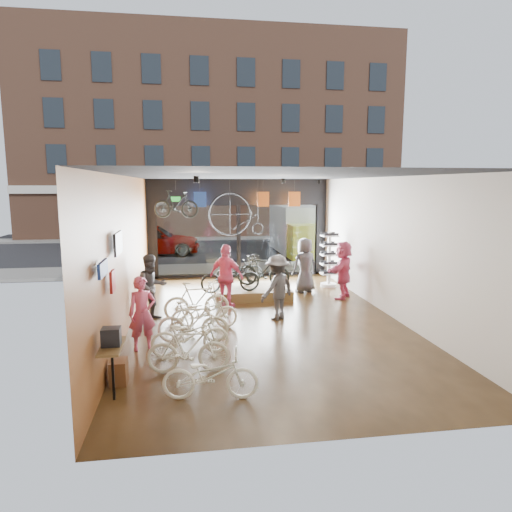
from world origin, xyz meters
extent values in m
cube|color=black|center=(0.00, 0.00, -0.02)|extent=(7.00, 12.00, 0.04)
cube|color=black|center=(0.00, 0.00, 3.82)|extent=(7.00, 12.00, 0.04)
cube|color=#96542C|center=(-3.52, 0.00, 1.90)|extent=(0.04, 12.00, 3.80)
cube|color=beige|center=(3.52, 0.00, 1.90)|extent=(0.04, 12.00, 3.80)
cube|color=beige|center=(0.00, -6.02, 1.90)|extent=(7.00, 0.04, 3.80)
cube|color=#198C26|center=(-2.40, 5.88, 3.05)|extent=(0.35, 0.06, 0.18)
cube|color=black|center=(0.00, 15.00, -0.01)|extent=(30.00, 18.00, 0.02)
cube|color=slate|center=(0.00, 7.20, 0.06)|extent=(30.00, 2.40, 0.12)
cube|color=slate|center=(0.00, 19.00, 0.06)|extent=(30.00, 2.00, 0.12)
cube|color=brown|center=(0.00, 21.50, 7.00)|extent=(26.00, 5.00, 14.00)
imported|color=gray|center=(-3.83, 12.00, 0.83)|extent=(4.87, 1.96, 1.66)
imported|color=silver|center=(-1.66, -4.46, 0.42)|extent=(1.67, 0.75, 0.85)
imported|color=silver|center=(-2.02, -3.30, 0.48)|extent=(1.61, 0.56, 0.95)
imported|color=silver|center=(-1.98, -2.36, 0.43)|extent=(1.71, 0.77, 0.87)
imported|color=silver|center=(-1.91, -1.61, 0.49)|extent=(1.67, 0.64, 0.98)
imported|color=silver|center=(-1.62, -0.66, 0.44)|extent=(1.72, 0.78, 0.88)
imported|color=silver|center=(-1.78, 0.16, 0.52)|extent=(1.78, 0.66, 1.05)
cube|color=brown|center=(0.04, 2.60, 0.15)|extent=(2.40, 1.80, 0.30)
imported|color=black|center=(-0.72, 1.97, 0.78)|extent=(1.90, 0.84, 0.97)
imported|color=black|center=(0.42, 2.66, 0.82)|extent=(1.81, 1.06, 1.05)
imported|color=black|center=(-0.30, 3.17, 0.74)|extent=(1.79, 1.06, 0.89)
imported|color=#CC4C72|center=(-3.00, -1.89, 0.81)|extent=(0.68, 0.53, 1.63)
imported|color=#3F3F44|center=(-2.96, 0.37, 0.88)|extent=(1.08, 1.02, 1.77)
imported|color=#CC4C72|center=(-0.89, 1.30, 0.94)|extent=(1.16, 1.02, 1.87)
imported|color=#3F3F44|center=(0.35, -0.07, 0.87)|extent=(1.29, 1.19, 1.74)
imported|color=#3F3F44|center=(1.88, 2.87, 0.92)|extent=(1.04, 0.84, 1.84)
imported|color=#CC4C72|center=(2.87, 1.90, 0.92)|extent=(1.44, 1.69, 1.83)
imported|color=black|center=(-2.36, 4.20, 2.93)|extent=(1.64, 0.89, 0.95)
cube|color=#1E3F99|center=(-1.50, 5.20, 3.05)|extent=(0.45, 0.03, 0.55)
cube|color=#CC5919|center=(0.84, 5.20, 3.05)|extent=(0.45, 0.03, 0.55)
cube|color=#CC5919|center=(2.04, 5.20, 3.05)|extent=(0.45, 0.03, 0.55)
camera|label=1|loc=(-1.99, -11.73, 3.57)|focal=32.00mm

